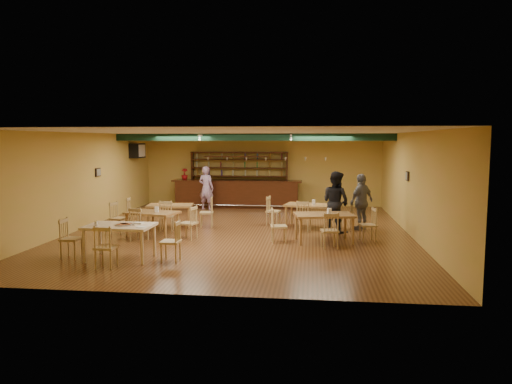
# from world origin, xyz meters

# --- Properties ---
(floor) EXTENTS (12.00, 12.00, 0.00)m
(floor) POSITION_xyz_m (0.00, 0.00, 0.00)
(floor) COLOR #4E2E16
(floor) RESTS_ON ground
(ceiling_beam) EXTENTS (10.00, 0.30, 0.25)m
(ceiling_beam) POSITION_xyz_m (0.00, 2.80, 2.87)
(ceiling_beam) COLOR black
(ceiling_beam) RESTS_ON ceiling
(track_rail_left) EXTENTS (0.05, 2.50, 0.05)m
(track_rail_left) POSITION_xyz_m (-1.80, 3.40, 2.94)
(track_rail_left) COLOR silver
(track_rail_left) RESTS_ON ceiling
(track_rail_right) EXTENTS (0.05, 2.50, 0.05)m
(track_rail_right) POSITION_xyz_m (1.40, 3.40, 2.94)
(track_rail_right) COLOR silver
(track_rail_right) RESTS_ON ceiling
(ac_unit) EXTENTS (0.34, 0.70, 0.48)m
(ac_unit) POSITION_xyz_m (-4.80, 4.20, 2.35)
(ac_unit) COLOR silver
(ac_unit) RESTS_ON wall_left
(picture_left) EXTENTS (0.04, 0.34, 0.28)m
(picture_left) POSITION_xyz_m (-4.97, 1.00, 1.70)
(picture_left) COLOR black
(picture_left) RESTS_ON wall_left
(picture_right) EXTENTS (0.04, 0.34, 0.28)m
(picture_right) POSITION_xyz_m (4.97, 0.50, 1.70)
(picture_right) COLOR black
(picture_right) RESTS_ON wall_right
(bar_counter) EXTENTS (5.32, 0.85, 1.13)m
(bar_counter) POSITION_xyz_m (-0.94, 5.15, 0.56)
(bar_counter) COLOR #34170A
(bar_counter) RESTS_ON ground
(back_bar_hutch) EXTENTS (4.11, 0.40, 2.28)m
(back_bar_hutch) POSITION_xyz_m (-0.94, 5.78, 1.14)
(back_bar_hutch) COLOR #34170A
(back_bar_hutch) RESTS_ON ground
(poinsettia) EXTENTS (0.33, 0.33, 0.47)m
(poinsettia) POSITION_xyz_m (-3.14, 5.15, 1.36)
(poinsettia) COLOR #A40F12
(poinsettia) RESTS_ON bar_counter
(dining_table_a) EXTENTS (1.53, 1.04, 0.71)m
(dining_table_a) POSITION_xyz_m (-2.37, 0.55, 0.36)
(dining_table_a) COLOR #946034
(dining_table_a) RESTS_ON ground
(dining_table_b) EXTENTS (1.62, 1.17, 0.74)m
(dining_table_b) POSITION_xyz_m (2.05, 1.00, 0.37)
(dining_table_b) COLOR #946034
(dining_table_b) RESTS_ON ground
(dining_table_c) EXTENTS (1.59, 1.17, 0.72)m
(dining_table_c) POSITION_xyz_m (-2.42, -1.01, 0.36)
(dining_table_c) COLOR #946034
(dining_table_c) RESTS_ON ground
(dining_table_d) EXTENTS (1.71, 1.22, 0.78)m
(dining_table_d) POSITION_xyz_m (2.47, -1.22, 0.39)
(dining_table_d) COLOR #946034
(dining_table_d) RESTS_ON ground
(near_table) EXTENTS (1.53, 0.99, 0.82)m
(near_table) POSITION_xyz_m (-2.27, -3.69, 0.41)
(near_table) COLOR #D2B78D
(near_table) RESTS_ON ground
(pizza_tray) EXTENTS (0.52, 0.52, 0.01)m
(pizza_tray) POSITION_xyz_m (-2.16, -3.69, 0.82)
(pizza_tray) COLOR silver
(pizza_tray) RESTS_ON near_table
(parmesan_shaker) EXTENTS (0.07, 0.07, 0.11)m
(parmesan_shaker) POSITION_xyz_m (-2.76, -3.86, 0.87)
(parmesan_shaker) COLOR #EAE5C6
(parmesan_shaker) RESTS_ON near_table
(napkin_stack) EXTENTS (0.21, 0.17, 0.03)m
(napkin_stack) POSITION_xyz_m (-1.89, -3.48, 0.83)
(napkin_stack) COLOR white
(napkin_stack) RESTS_ON near_table
(pizza_server) EXTENTS (0.28, 0.30, 0.00)m
(pizza_server) POSITION_xyz_m (-2.00, -3.64, 0.83)
(pizza_server) COLOR silver
(pizza_server) RESTS_ON pizza_tray
(side_plate) EXTENTS (0.22, 0.22, 0.01)m
(side_plate) POSITION_xyz_m (-1.67, -3.91, 0.82)
(side_plate) COLOR white
(side_plate) RESTS_ON near_table
(patron_bar) EXTENTS (0.73, 0.57, 1.75)m
(patron_bar) POSITION_xyz_m (-2.05, 4.33, 0.87)
(patron_bar) COLOR #9853B4
(patron_bar) RESTS_ON ground
(patron_right_a) EXTENTS (1.13, 1.12, 1.85)m
(patron_right_a) POSITION_xyz_m (2.85, 0.20, 0.92)
(patron_right_a) COLOR black
(patron_right_a) RESTS_ON ground
(patron_right_b) EXTENTS (1.01, 1.04, 1.74)m
(patron_right_b) POSITION_xyz_m (3.67, 0.78, 0.87)
(patron_right_b) COLOR slate
(patron_right_b) RESTS_ON ground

